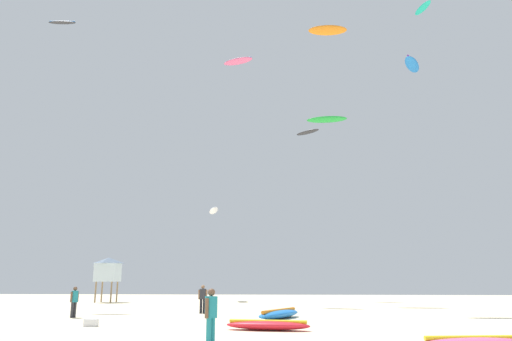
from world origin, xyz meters
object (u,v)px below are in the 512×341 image
object	(u,v)px
kite_aloft_3	(308,132)
kite_aloft_5	(328,30)
kite_aloft_1	(238,61)
kite_aloft_0	(423,8)
kite_grounded_far	(268,325)
person_midground	(74,299)
person_left	(203,297)
cooler_box	(91,323)
kite_aloft_2	(214,211)
kite_grounded_near	(279,314)
lifeguard_tower	(108,269)
kite_aloft_8	(327,119)
person_foreground	(211,313)
kite_aloft_4	(62,23)
kite_aloft_6	(412,65)

from	to	relation	value
kite_aloft_3	kite_aloft_5	distance (m)	18.31
kite_aloft_1	kite_aloft_0	bearing A→B (deg)	-15.08
kite_grounded_far	person_midground	bearing A→B (deg)	151.67
person_midground	person_left	bearing A→B (deg)	-126.85
cooler_box	kite_aloft_2	world-z (taller)	kite_aloft_2
kite_grounded_near	kite_aloft_1	xyz separation A→B (m)	(-4.19, 16.00, 22.87)
lifeguard_tower	kite_aloft_1	bearing A→B (deg)	-10.58
kite_aloft_0	kite_aloft_2	size ratio (longest dim) A/B	0.65
kite_grounded_near	kite_aloft_5	world-z (taller)	kite_aloft_5
cooler_box	kite_aloft_3	world-z (taller)	kite_aloft_3
cooler_box	kite_aloft_2	bearing A→B (deg)	88.41
kite_aloft_2	kite_grounded_near	bearing A→B (deg)	-72.10
kite_aloft_1	kite_aloft_5	xyz separation A→B (m)	(8.06, -8.66, -1.98)
person_left	lifeguard_tower	xyz separation A→B (m)	(-11.94, 14.63, 2.05)
kite_aloft_1	kite_aloft_3	bearing A→B (deg)	53.21
kite_grounded_far	kite_aloft_5	xyz separation A→B (m)	(4.20, 13.36, 20.94)
kite_aloft_2	kite_aloft_8	distance (m)	15.72
kite_grounded_near	kite_aloft_2	size ratio (longest dim) A/B	1.18
person_foreground	kite_aloft_5	world-z (taller)	kite_aloft_5
person_midground	kite_aloft_4	size ratio (longest dim) A/B	0.68
cooler_box	kite_aloft_4	distance (m)	30.11
kite_aloft_3	person_midground	bearing A→B (deg)	-119.00
lifeguard_tower	cooler_box	size ratio (longest dim) A/B	7.41
kite_grounded_near	lifeguard_tower	world-z (taller)	lifeguard_tower
kite_aloft_2	kite_aloft_4	bearing A→B (deg)	-130.97
kite_aloft_4	kite_aloft_5	distance (m)	23.32
kite_aloft_5	kite_aloft_8	size ratio (longest dim) A/B	0.80
kite_grounded_far	lifeguard_tower	xyz separation A→B (m)	(-16.45, 24.38, 2.85)
person_foreground	person_left	bearing A→B (deg)	-53.18
kite_aloft_3	kite_aloft_2	bearing A→B (deg)	-167.08
kite_aloft_8	kite_grounded_far	bearing A→B (deg)	-101.97
person_foreground	kite_aloft_0	distance (m)	36.18
kite_aloft_4	kite_grounded_far	bearing A→B (deg)	-39.79
kite_grounded_far	kite_aloft_4	xyz separation A→B (m)	(-18.81, 15.66, 23.99)
person_left	kite_aloft_2	distance (m)	21.23
lifeguard_tower	person_foreground	bearing A→B (deg)	-63.07
kite_aloft_2	kite_aloft_8	world-z (taller)	kite_aloft_8
kite_aloft_4	kite_aloft_6	size ratio (longest dim) A/B	0.56
kite_aloft_1	person_left	bearing A→B (deg)	-93.03
kite_aloft_1	kite_aloft_3	size ratio (longest dim) A/B	1.09
person_foreground	kite_aloft_2	world-z (taller)	kite_aloft_2
kite_aloft_5	cooler_box	bearing A→B (deg)	-134.78
kite_grounded_far	cooler_box	distance (m)	8.00
kite_aloft_0	kite_grounded_near	bearing A→B (deg)	-137.82
person_foreground	kite_grounded_near	xyz separation A→B (m)	(1.84, 11.05, -0.77)
person_foreground	lifeguard_tower	xyz separation A→B (m)	(-14.94, 29.41, 2.04)
kite_grounded_far	kite_aloft_0	xyz separation A→B (m)	(12.98, 17.49, 25.14)
kite_aloft_1	kite_aloft_8	bearing A→B (deg)	-2.08
cooler_box	kite_aloft_8	distance (m)	29.20
kite_grounded_far	kite_aloft_1	xyz separation A→B (m)	(-3.86, 22.03, 22.92)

